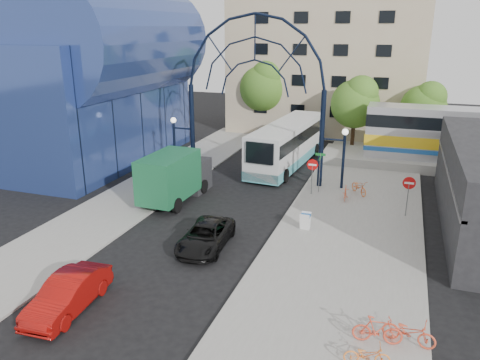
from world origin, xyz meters
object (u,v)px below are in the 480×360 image
at_px(sandwich_board, 305,219).
at_px(bike_far_c, 367,355).
at_px(bike_near_b, 345,193).
at_px(do_not_enter_sign, 409,187).
at_px(tree_north_a, 357,101).
at_px(city_bus, 288,143).
at_px(green_truck, 175,176).
at_px(black_suv, 206,236).
at_px(gateway_arch, 255,65).
at_px(bike_far_b, 378,330).
at_px(stop_sign, 312,168).
at_px(tree_north_b, 265,85).
at_px(bike_near_a, 359,187).
at_px(tree_north_c, 425,105).
at_px(red_sedan, 68,294).
at_px(street_name_sign, 320,164).
at_px(bike_far_a, 409,332).

distance_m(sandwich_board, bike_far_c, 11.30).
bearing_deg(bike_near_b, do_not_enter_sign, -27.71).
distance_m(tree_north_a, city_bus, 8.80).
distance_m(green_truck, black_suv, 7.71).
bearing_deg(gateway_arch, green_truck, -122.32).
distance_m(gateway_arch, green_truck, 9.70).
height_order(do_not_enter_sign, bike_far_b, do_not_enter_sign).
distance_m(stop_sign, tree_north_b, 20.18).
xyz_separation_m(stop_sign, tree_north_a, (1.32, 13.93, 2.61)).
height_order(green_truck, bike_near_a, green_truck).
distance_m(sandwich_board, tree_north_c, 23.17).
xyz_separation_m(do_not_enter_sign, sandwich_board, (-5.40, -4.02, -1.23)).
xyz_separation_m(do_not_enter_sign, bike_far_c, (-1.14, -14.48, -1.44)).
bearing_deg(green_truck, tree_north_a, 62.70).
height_order(city_bus, bike_near_a, city_bus).
xyz_separation_m(do_not_enter_sign, red_sedan, (-12.96, -14.91, -1.24)).
distance_m(gateway_arch, tree_north_c, 18.95).
height_order(stop_sign, bike_near_b, stop_sign).
relative_size(street_name_sign, sandwich_board, 2.83).
xyz_separation_m(street_name_sign, green_truck, (-8.85, -4.36, -0.47)).
distance_m(stop_sign, sandwich_board, 6.20).
bearing_deg(bike_far_a, bike_near_a, 21.63).
distance_m(sandwich_board, bike_far_a, 10.41).
relative_size(sandwich_board, bike_near_a, 0.53).
height_order(tree_north_a, tree_north_c, tree_north_a).
bearing_deg(stop_sign, black_suv, -110.84).
distance_m(green_truck, bike_near_a, 12.57).
relative_size(sandwich_board, tree_north_c, 0.15).
distance_m(black_suv, bike_near_a, 12.83).
distance_m(tree_north_a, black_suv, 24.56).
relative_size(bike_near_a, bike_far_b, 1.04).
bearing_deg(black_suv, sandwich_board, 35.87).
relative_size(red_sedan, bike_far_c, 2.85).
xyz_separation_m(do_not_enter_sign, tree_north_b, (-14.88, 19.93, 3.29)).
distance_m(street_name_sign, bike_far_b, 16.55).
xyz_separation_m(gateway_arch, bike_near_a, (7.90, -0.91, -7.94)).
bearing_deg(tree_north_c, gateway_arch, -131.04).
bearing_deg(street_name_sign, red_sedan, -112.23).
relative_size(street_name_sign, bike_far_b, 1.56).
bearing_deg(stop_sign, do_not_enter_sign, -17.88).
bearing_deg(green_truck, bike_far_a, -35.02).
bearing_deg(gateway_arch, tree_north_b, 103.68).
xyz_separation_m(green_truck, red_sedan, (1.69, -13.15, -0.92)).
bearing_deg(bike_far_b, gateway_arch, 23.86).
bearing_deg(green_truck, bike_far_c, -41.66).
height_order(gateway_arch, sandwich_board, gateway_arch).
xyz_separation_m(green_truck, black_suv, (4.73, -6.01, -1.01)).
relative_size(stop_sign, tree_north_b, 0.31).
bearing_deg(red_sedan, tree_north_b, 89.31).
distance_m(stop_sign, street_name_sign, 0.74).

